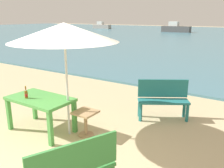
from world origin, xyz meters
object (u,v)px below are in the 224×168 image
Objects in this scene: picnic_table_green at (40,103)px; side_table_wood at (86,120)px; bench_teal_center at (163,97)px; boat_tanker at (176,28)px; boat_ferry at (102,26)px; patio_umbrella at (64,32)px; beer_bottle_amber at (26,94)px.

picnic_table_green is 1.05m from side_table_wood.
boat_tanker reaches higher than bench_teal_center.
patio_umbrella is at bearing -55.34° from boat_ferry.
boat_ferry is 0.86× the size of boat_tanker.
beer_bottle_amber is at bearing -56.51° from boat_ferry.
picnic_table_green is 34.34m from boat_tanker.
bench_teal_center is at bearing -71.53° from boat_tanker.
patio_umbrella is 43.43m from boat_ferry.
boat_tanker is at bearing 108.47° from bench_teal_center.
beer_bottle_amber is 3.12m from bench_teal_center.
boat_ferry is (-24.08, 35.90, -0.09)m from picnic_table_green.
beer_bottle_amber is 0.22× the size of bench_teal_center.
patio_umbrella is 0.62× the size of boat_ferry.
boat_ferry is 15.81m from boat_tanker.
side_table_wood is 0.45× the size of bench_teal_center.
bench_teal_center reaches higher than side_table_wood.
patio_umbrella reaches higher than beer_bottle_amber.
beer_bottle_amber is 1.55m from patio_umbrella.
bench_teal_center is (1.32, 1.88, -1.58)m from patio_umbrella.
picnic_table_green is 1.60m from patio_umbrella.
boat_ferry is at bearing 170.42° from boat_tanker.
boat_tanker reaches higher than picnic_table_green.
patio_umbrella reaches higher than boat_ferry.
boat_ferry is (-23.87, 36.07, -0.29)m from beer_bottle_amber.
side_table_wood is at bearing 24.33° from beer_bottle_amber.
patio_umbrella is (0.61, 0.20, 1.47)m from picnic_table_green.
boat_tanker is (-10.41, 31.18, 0.10)m from bench_teal_center.
beer_bottle_amber is at bearing -155.67° from side_table_wood.
beer_bottle_amber is at bearing -76.09° from boat_tanker.
boat_ferry is at bearing 127.56° from bench_teal_center.
bench_teal_center reaches higher than picnic_table_green.
bench_teal_center is at bearing 47.37° from picnic_table_green.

